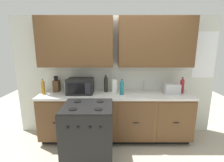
% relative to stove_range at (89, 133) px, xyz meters
% --- Properties ---
extents(ground_plane, '(8.00, 8.00, 0.00)m').
position_rel_stove_range_xyz_m(ground_plane, '(0.44, 0.33, -0.47)').
color(ground_plane, '#B2A893').
extents(wall_unit, '(4.03, 0.40, 2.37)m').
position_rel_stove_range_xyz_m(wall_unit, '(0.44, 0.83, 1.15)').
color(wall_unit, silver).
rests_on(wall_unit, ground_plane).
extents(counter_run, '(2.86, 0.64, 0.93)m').
position_rel_stove_range_xyz_m(counter_run, '(0.44, 0.63, 0.01)').
color(counter_run, black).
rests_on(counter_run, ground_plane).
extents(stove_range, '(0.76, 0.68, 0.95)m').
position_rel_stove_range_xyz_m(stove_range, '(0.00, 0.00, 0.00)').
color(stove_range, black).
rests_on(stove_range, ground_plane).
extents(microwave, '(0.48, 0.37, 0.28)m').
position_rel_stove_range_xyz_m(microwave, '(-0.22, 0.66, 0.60)').
color(microwave, black).
rests_on(microwave, counter_run).
extents(toaster, '(0.28, 0.18, 0.19)m').
position_rel_stove_range_xyz_m(toaster, '(1.49, 0.62, 0.56)').
color(toaster, '#B7B7BC').
rests_on(toaster, counter_run).
extents(knife_block, '(0.11, 0.14, 0.31)m').
position_rel_stove_range_xyz_m(knife_block, '(-0.72, 0.78, 0.58)').
color(knife_block, '#52361E').
rests_on(knife_block, counter_run).
extents(sink_faucet, '(0.02, 0.02, 0.20)m').
position_rel_stove_range_xyz_m(sink_faucet, '(1.00, 0.84, 0.56)').
color(sink_faucet, '#B2B5BA').
rests_on(sink_faucet, counter_run).
extents(paper_towel_roll, '(0.12, 0.12, 0.26)m').
position_rel_stove_range_xyz_m(paper_towel_roll, '(0.42, 0.71, 0.59)').
color(paper_towel_roll, white).
rests_on(paper_towel_roll, counter_run).
extents(bottle_amber, '(0.06, 0.06, 0.29)m').
position_rel_stove_range_xyz_m(bottle_amber, '(-0.90, 0.60, 0.60)').
color(bottle_amber, '#9E6619').
rests_on(bottle_amber, counter_run).
extents(bottle_teal, '(0.08, 0.08, 0.29)m').
position_rel_stove_range_xyz_m(bottle_teal, '(0.55, 0.58, 0.60)').
color(bottle_teal, '#1E707A').
rests_on(bottle_teal, counter_run).
extents(bottle_dark, '(0.08, 0.08, 0.34)m').
position_rel_stove_range_xyz_m(bottle_dark, '(0.25, 0.75, 0.63)').
color(bottle_dark, black).
rests_on(bottle_dark, counter_run).
extents(bottle_red, '(0.08, 0.08, 0.31)m').
position_rel_stove_range_xyz_m(bottle_red, '(1.70, 0.68, 0.61)').
color(bottle_red, maroon).
rests_on(bottle_red, counter_run).
extents(bottle_clear, '(0.07, 0.07, 0.24)m').
position_rel_stove_range_xyz_m(bottle_clear, '(-0.53, 0.77, 0.58)').
color(bottle_clear, silver).
rests_on(bottle_clear, counter_run).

